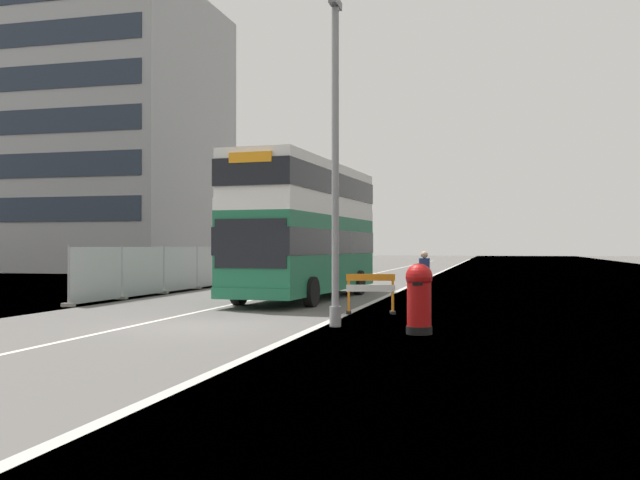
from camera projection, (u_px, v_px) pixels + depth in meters
ground at (222, 328)px, 17.57m from camera, size 140.00×280.00×0.10m
double_decker_bus at (306, 228)px, 26.63m from camera, size 3.34×10.81×5.08m
lamppost_foreground at (335, 172)px, 17.51m from camera, size 0.29×0.70×8.15m
red_pillar_postbox at (419, 295)px, 15.98m from camera, size 0.62×0.62×1.60m
roadworks_barrier at (371, 289)px, 20.81m from camera, size 1.50×0.75×1.18m
construction_site_fence at (197, 268)px, 33.11m from camera, size 0.44×20.60×2.02m
car_oncoming_near at (314, 261)px, 45.77m from camera, size 1.92×4.17×2.31m
car_receding_mid at (335, 259)px, 52.40m from camera, size 1.98×4.38×2.31m
bare_tree_far_verge_near at (242, 242)px, 62.86m from camera, size 2.26×2.56×4.70m
bare_tree_far_verge_mid at (293, 246)px, 72.18m from camera, size 2.95×2.47×4.05m
pedestrian_at_kerb at (424, 280)px, 22.08m from camera, size 0.34×0.34×1.84m
backdrop_office_block at (66, 138)px, 60.98m from camera, size 24.87×16.74×22.81m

